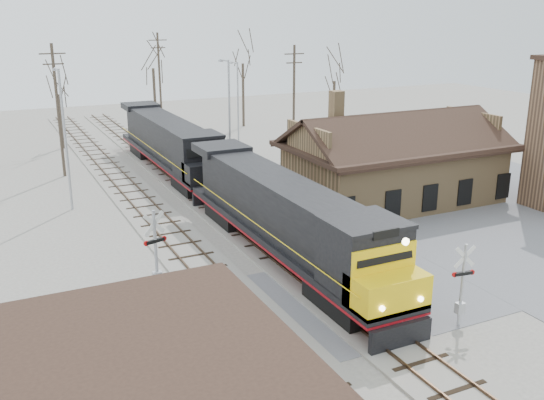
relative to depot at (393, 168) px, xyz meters
The scene contains 20 objects.
ground 17.14m from the depot, 134.97° to the right, with size 140.00×140.00×0.00m, color #A7A297.
road 17.13m from the depot, 134.97° to the right, with size 60.00×9.00×0.03m, color slate.
parking_lot 10.29m from the depot, 53.10° to the right, with size 22.00×26.00×0.03m, color slate.
track_main 12.58m from the depot, 165.97° to the left, with size 3.40×90.00×0.24m.
track_siding 16.92m from the depot, 169.70° to the left, with size 3.40×90.00×0.24m.
depot is the anchor object (origin of this frame).
locomotive_lead 13.80m from the depot, 150.32° to the right, with size 3.14×21.04×4.67m.
locomotive_trailing 18.80m from the depot, 129.61° to the left, with size 3.14×21.04×4.42m.
crossbuck_near 18.36m from the depot, 117.72° to the right, with size 1.07×0.28×3.76m.
crossbuck_far 20.88m from the depot, 158.30° to the right, with size 1.19×0.43×4.28m.
streetlight_a 22.73m from the depot, 159.11° to the left, with size 0.25×2.04×9.52m.
streetlight_b 14.53m from the depot, 122.63° to the left, with size 0.25×2.04×9.41m.
streetlight_c 24.43m from the depot, 94.26° to the left, with size 0.25×2.04×8.21m.
utility_pole_a 26.95m from the depot, 139.20° to the left, with size 2.00×0.24×10.71m.
utility_pole_b 33.26m from the depot, 103.43° to the left, with size 2.00×0.24×10.98m.
utility_pole_c 16.74m from the depot, 87.69° to the left, with size 2.00×0.24×10.18m.
tree_b 34.70m from the depot, 122.94° to the left, with size 3.56×3.56×8.73m.
tree_c 35.65m from the depot, 102.79° to the left, with size 4.70×4.70×11.51m.
tree_d 33.09m from the depot, 85.86° to the left, with size 4.92×4.92×12.05m.
tree_e 26.63m from the depot, 67.85° to the left, with size 3.84×3.84×9.40m.
Camera 1 is at (-14.01, -21.78, 12.89)m, focal length 40.00 mm.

